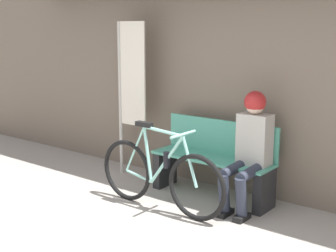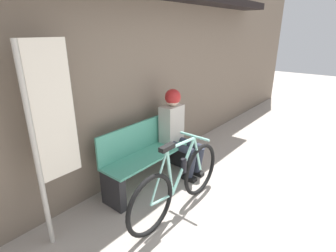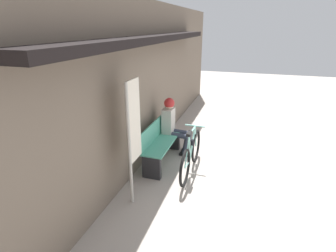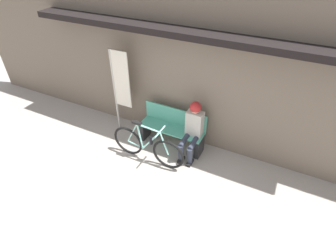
{
  "view_description": "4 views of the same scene",
  "coord_description": "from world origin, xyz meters",
  "px_view_note": "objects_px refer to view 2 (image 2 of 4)",
  "views": [
    {
      "loc": [
        2.63,
        -1.95,
        1.89
      ],
      "look_at": [
        -0.41,
        1.92,
        0.88
      ],
      "focal_mm": 50.0,
      "sensor_mm": 36.0,
      "label": 1
    },
    {
      "loc": [
        -2.48,
        0.16,
        2.05
      ],
      "look_at": [
        -0.02,
        2.16,
        0.88
      ],
      "focal_mm": 28.0,
      "sensor_mm": 36.0,
      "label": 2
    },
    {
      "loc": [
        -4.84,
        0.78,
        2.72
      ],
      "look_at": [
        -0.44,
        2.16,
        0.95
      ],
      "focal_mm": 28.0,
      "sensor_mm": 36.0,
      "label": 3
    },
    {
      "loc": [
        1.82,
        -1.71,
        3.93
      ],
      "look_at": [
        -0.02,
        1.98,
        0.84
      ],
      "focal_mm": 28.0,
      "sensor_mm": 36.0,
      "label": 4
    }
  ],
  "objects_px": {
    "bicycle": "(178,183)",
    "banner_pole": "(48,126)",
    "park_bench_near": "(148,157)",
    "person_seated": "(177,126)"
  },
  "relations": [
    {
      "from": "bicycle",
      "to": "banner_pole",
      "type": "height_order",
      "value": "banner_pole"
    },
    {
      "from": "park_bench_near",
      "to": "bicycle",
      "type": "bearing_deg",
      "value": -108.08
    },
    {
      "from": "person_seated",
      "to": "bicycle",
      "type": "bearing_deg",
      "value": -141.35
    },
    {
      "from": "park_bench_near",
      "to": "banner_pole",
      "type": "bearing_deg",
      "value": -179.9
    },
    {
      "from": "bicycle",
      "to": "person_seated",
      "type": "relative_size",
      "value": 1.29
    },
    {
      "from": "bicycle",
      "to": "person_seated",
      "type": "bearing_deg",
      "value": 38.65
    },
    {
      "from": "person_seated",
      "to": "banner_pole",
      "type": "height_order",
      "value": "banner_pole"
    },
    {
      "from": "park_bench_near",
      "to": "bicycle",
      "type": "relative_size",
      "value": 0.88
    },
    {
      "from": "person_seated",
      "to": "banner_pole",
      "type": "relative_size",
      "value": 0.64
    },
    {
      "from": "bicycle",
      "to": "park_bench_near",
      "type": "bearing_deg",
      "value": 71.92
    }
  ]
}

